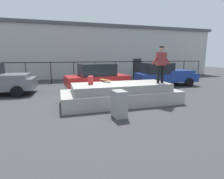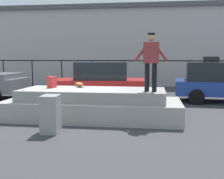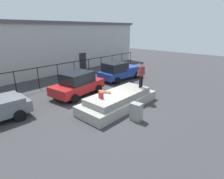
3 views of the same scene
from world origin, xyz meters
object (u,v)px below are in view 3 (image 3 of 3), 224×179
at_px(skateboard, 105,91).
at_px(car_blue_pickup_far, 120,71).
at_px(car_red_sedan_mid, 78,84).
at_px(utility_box, 136,112).
at_px(backpack, 101,95).
at_px(skateboarder, 141,73).

height_order(skateboard, car_blue_pickup_far, car_blue_pickup_far).
xyz_separation_m(car_red_sedan_mid, utility_box, (-0.35, -5.58, -0.39)).
relative_size(backpack, car_blue_pickup_far, 0.08).
bearing_deg(utility_box, car_blue_pickup_far, 41.28).
relative_size(skateboarder, skateboard, 2.11).
bearing_deg(utility_box, car_red_sedan_mid, 81.73).
distance_m(skateboarder, car_red_sedan_mid, 4.82).
relative_size(backpack, car_red_sedan_mid, 0.09).
height_order(skateboarder, car_blue_pickup_far, skateboarder).
distance_m(car_red_sedan_mid, car_blue_pickup_far, 5.47).
bearing_deg(skateboarder, utility_box, -150.80).
distance_m(skateboard, utility_box, 2.60).
height_order(skateboarder, skateboard, skateboarder).
distance_m(backpack, car_red_sedan_mid, 3.70).
distance_m(skateboarder, car_blue_pickup_far, 5.67).
bearing_deg(skateboard, skateboarder, -23.89).
xyz_separation_m(car_blue_pickup_far, utility_box, (-5.80, -6.00, -0.38)).
relative_size(skateboarder, backpack, 4.51).
bearing_deg(utility_box, backpack, 104.08).
relative_size(skateboarder, car_red_sedan_mid, 0.40).
xyz_separation_m(skateboarder, utility_box, (-2.59, -1.45, -1.47)).
xyz_separation_m(skateboarder, skateboard, (-2.46, 1.09, -0.91)).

